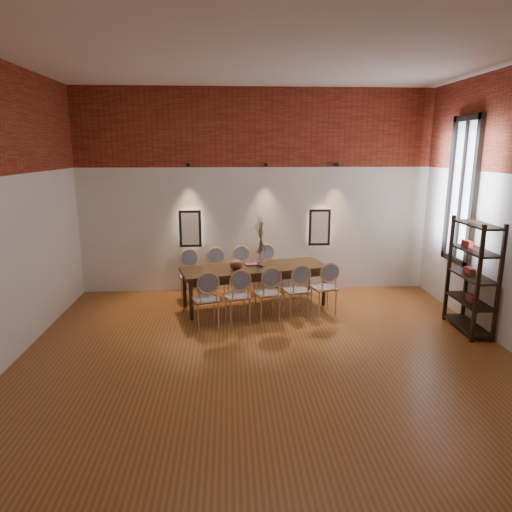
{
  "coord_description": "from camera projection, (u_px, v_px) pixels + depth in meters",
  "views": [
    {
      "loc": [
        -0.52,
        -5.59,
        2.85
      ],
      "look_at": [
        -0.07,
        2.04,
        1.05
      ],
      "focal_mm": 32.0,
      "sensor_mm": 36.0,
      "label": 1
    }
  ],
  "objects": [
    {
      "name": "niche_right",
      "position": [
        319.0,
        227.0,
        9.24
      ],
      "size": [
        0.36,
        0.06,
        0.66
      ],
      "primitive_type": "cube",
      "color": "#FFEAC6",
      "rests_on": "wall_back"
    },
    {
      "name": "window_glass",
      "position": [
        463.0,
        191.0,
        7.76
      ],
      "size": [
        0.02,
        0.78,
        2.38
      ],
      "primitive_type": "cube",
      "color": "silver",
      "rests_on": "wall_right"
    },
    {
      "name": "window_frame",
      "position": [
        462.0,
        191.0,
        7.76
      ],
      "size": [
        0.08,
        0.9,
        2.5
      ],
      "primitive_type": "cube",
      "color": "black",
      "rests_on": "wall_right"
    },
    {
      "name": "ceiling",
      "position": [
        273.0,
        44.0,
        5.19
      ],
      "size": [
        7.0,
        7.0,
        0.02
      ],
      "primitive_type": "cube",
      "color": "silver",
      "rests_on": "ground"
    },
    {
      "name": "chair_near_a",
      "position": [
        206.0,
        299.0,
        7.4
      ],
      "size": [
        0.54,
        0.54,
        0.94
      ],
      "primitive_type": null,
      "rotation": [
        0.0,
        0.0,
        0.25
      ],
      "color": "tan",
      "rests_on": "floor"
    },
    {
      "name": "wall_front",
      "position": [
        339.0,
        328.0,
        2.2
      ],
      "size": [
        7.0,
        0.1,
        4.0
      ],
      "primitive_type": "cube",
      "color": "silver",
      "rests_on": "ground"
    },
    {
      "name": "chair_far_d",
      "position": [
        269.0,
        270.0,
        9.18
      ],
      "size": [
        0.54,
        0.54,
        0.94
      ],
      "primitive_type": null,
      "rotation": [
        0.0,
        0.0,
        3.39
      ],
      "color": "tan",
      "rests_on": "floor"
    },
    {
      "name": "chair_near_e",
      "position": [
        324.0,
        287.0,
        8.04
      ],
      "size": [
        0.54,
        0.54,
        0.94
      ],
      "primitive_type": null,
      "rotation": [
        0.0,
        0.0,
        0.25
      ],
      "color": "tan",
      "rests_on": "floor"
    },
    {
      "name": "book",
      "position": [
        252.0,
        264.0,
        8.45
      ],
      "size": [
        0.3,
        0.24,
        0.03
      ],
      "primitive_type": "cube",
      "rotation": [
        0.0,
        0.0,
        0.25
      ],
      "color": "#842B63",
      "rests_on": "dining_table"
    },
    {
      "name": "chair_near_d",
      "position": [
        296.0,
        290.0,
        7.88
      ],
      "size": [
        0.54,
        0.54,
        0.94
      ],
      "primitive_type": null,
      "rotation": [
        0.0,
        0.0,
        0.25
      ],
      "color": "tan",
      "rests_on": "floor"
    },
    {
      "name": "chair_far_a",
      "position": [
        191.0,
        277.0,
        8.71
      ],
      "size": [
        0.54,
        0.54,
        0.94
      ],
      "primitive_type": null,
      "rotation": [
        0.0,
        0.0,
        3.39
      ],
      "color": "tan",
      "rests_on": "floor"
    },
    {
      "name": "chair_near_c",
      "position": [
        267.0,
        293.0,
        7.72
      ],
      "size": [
        0.54,
        0.54,
        0.94
      ],
      "primitive_type": null,
      "rotation": [
        0.0,
        0.0,
        0.25
      ],
      "color": "tan",
      "rests_on": "floor"
    },
    {
      "name": "vase",
      "position": [
        260.0,
        259.0,
        8.31
      ],
      "size": [
        0.14,
        0.14,
        0.3
      ],
      "primitive_type": "cylinder",
      "color": "silver",
      "rests_on": "dining_table"
    },
    {
      "name": "brick_band_front",
      "position": [
        347.0,
        54.0,
        1.99
      ],
      "size": [
        7.0,
        0.02,
        1.5
      ],
      "primitive_type": "cube",
      "color": "maroon",
      "rests_on": "ground"
    },
    {
      "name": "wall_back",
      "position": [
        255.0,
        193.0,
        9.1
      ],
      "size": [
        7.0,
        0.1,
        4.0
      ],
      "primitive_type": "cube",
      "color": "silver",
      "rests_on": "ground"
    },
    {
      "name": "floor",
      "position": [
        270.0,
        367.0,
        6.11
      ],
      "size": [
        7.0,
        7.0,
        0.02
      ],
      "primitive_type": "cube",
      "color": "brown",
      "rests_on": "ground"
    },
    {
      "name": "chair_far_e",
      "position": [
        293.0,
        268.0,
        9.34
      ],
      "size": [
        0.54,
        0.54,
        0.94
      ],
      "primitive_type": null,
      "rotation": [
        0.0,
        0.0,
        3.39
      ],
      "color": "tan",
      "rests_on": "floor"
    },
    {
      "name": "spot_fixture_right",
      "position": [
        337.0,
        165.0,
        8.94
      ],
      "size": [
        0.08,
        0.1,
        0.08
      ],
      "primitive_type": "cylinder",
      "rotation": [
        1.57,
        0.0,
        0.0
      ],
      "color": "black",
      "rests_on": "wall_back"
    },
    {
      "name": "bowl",
      "position": [
        236.0,
        264.0,
        8.13
      ],
      "size": [
        0.24,
        0.24,
        0.18
      ],
      "primitive_type": "ellipsoid",
      "color": "#552F1A",
      "rests_on": "dining_table"
    },
    {
      "name": "dried_branches",
      "position": [
        261.0,
        234.0,
        8.2
      ],
      "size": [
        0.5,
        0.5,
        0.7
      ],
      "primitive_type": null,
      "color": "#4B3D2C",
      "rests_on": "vase"
    },
    {
      "name": "spot_fixture_left",
      "position": [
        188.0,
        165.0,
        8.78
      ],
      "size": [
        0.08,
        0.1,
        0.08
      ],
      "primitive_type": "cylinder",
      "rotation": [
        1.57,
        0.0,
        0.0
      ],
      "color": "black",
      "rests_on": "wall_back"
    },
    {
      "name": "chair_far_c",
      "position": [
        244.0,
        272.0,
        9.03
      ],
      "size": [
        0.54,
        0.54,
        0.94
      ],
      "primitive_type": null,
      "rotation": [
        0.0,
        0.0,
        3.39
      ],
      "color": "tan",
      "rests_on": "floor"
    },
    {
      "name": "chair_far_b",
      "position": [
        218.0,
        274.0,
        8.87
      ],
      "size": [
        0.54,
        0.54,
        0.94
      ],
      "primitive_type": null,
      "rotation": [
        0.0,
        0.0,
        3.39
      ],
      "color": "tan",
      "rests_on": "floor"
    },
    {
      "name": "brick_band_back",
      "position": [
        255.0,
        127.0,
        8.75
      ],
      "size": [
        7.0,
        0.02,
        1.5
      ],
      "primitive_type": "cube",
      "color": "maroon",
      "rests_on": "ground"
    },
    {
      "name": "shelving_rack",
      "position": [
        472.0,
        276.0,
        7.15
      ],
      "size": [
        0.4,
        1.01,
        1.8
      ],
      "primitive_type": null,
      "rotation": [
        0.0,
        0.0,
        -0.02
      ],
      "color": "black",
      "rests_on": "floor"
    },
    {
      "name": "chair_near_b",
      "position": [
        237.0,
        296.0,
        7.56
      ],
      "size": [
        0.54,
        0.54,
        0.94
      ],
      "primitive_type": null,
      "rotation": [
        0.0,
        0.0,
        0.25
      ],
      "color": "tan",
      "rests_on": "floor"
    },
    {
      "name": "spot_fixture_mid",
      "position": [
        266.0,
        165.0,
        8.86
      ],
      "size": [
        0.08,
        0.1,
        0.08
      ],
      "primitive_type": "cylinder",
      "rotation": [
        1.57,
        0.0,
        0.0
      ],
      "color": "black",
      "rests_on": "wall_back"
    },
    {
      "name": "dining_table",
      "position": [
        255.0,
        287.0,
        8.39
      ],
      "size": [
        2.77,
        1.48,
        0.75
      ],
      "primitive_type": "cube",
      "rotation": [
        0.0,
        0.0,
        0.25
      ],
      "color": "#322210",
      "rests_on": "floor"
    },
    {
      "name": "window_mullion",
      "position": [
        462.0,
        191.0,
        7.76
      ],
      "size": [
        0.06,
        0.06,
        2.4
      ],
      "primitive_type": "cube",
      "color": "black",
      "rests_on": "wall_right"
    },
    {
      "name": "niche_left",
      "position": [
        190.0,
        229.0,
        9.09
      ],
      "size": [
        0.36,
        0.06,
        0.66
      ],
      "primitive_type": "cube",
      "color": "#FFEAC6",
      "rests_on": "wall_back"
    }
  ]
}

